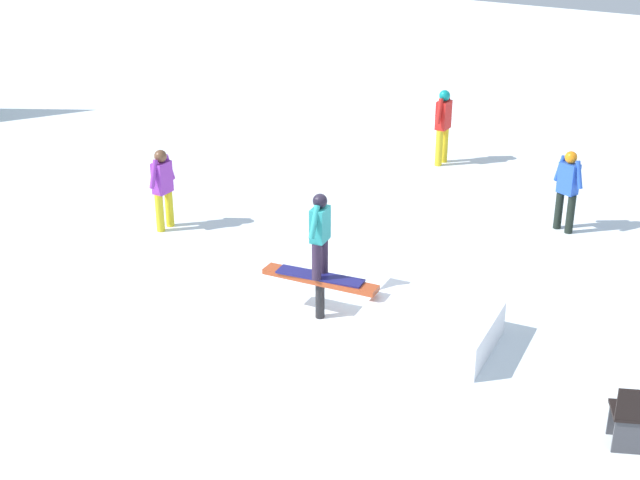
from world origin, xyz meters
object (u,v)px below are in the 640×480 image
bystander_blue (568,187)px  folding_chair (631,417)px  bystander_red (443,123)px  bystander_purple (163,185)px  rail_feature (320,284)px  main_rider_on_rail (320,237)px

bystander_blue → folding_chair: bearing=-43.6°
bystander_red → bystander_blue: bearing=-123.6°
bystander_red → bystander_blue: bystander_red is taller
bystander_purple → folding_chair: size_ratio=1.73×
rail_feature → folding_chair: bearing=164.4°
bystander_blue → folding_chair: bystander_blue is taller
rail_feature → bystander_red: bearing=-84.9°
bystander_red → folding_chair: (-6.34, 8.26, -0.53)m
bystander_red → bystander_blue: size_ratio=1.10×
bystander_red → folding_chair: bearing=-143.5°
rail_feature → main_rider_on_rail: bearing=0.0°
main_rider_on_rail → bystander_blue: (-1.99, -5.24, -0.46)m
bystander_red → bystander_blue: 4.23m
bystander_blue → bystander_red: bearing=168.9°
folding_chair → bystander_purple: bearing=-38.0°
main_rider_on_rail → folding_chair: bearing=161.6°
bystander_purple → bystander_blue: bystander_blue is taller
bystander_red → bystander_purple: 6.73m
rail_feature → bystander_red: size_ratio=1.09×
main_rider_on_rail → bystander_blue: size_ratio=0.89×
main_rider_on_rail → bystander_blue: main_rider_on_rail is taller
rail_feature → bystander_purple: (4.28, -1.36, 0.30)m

